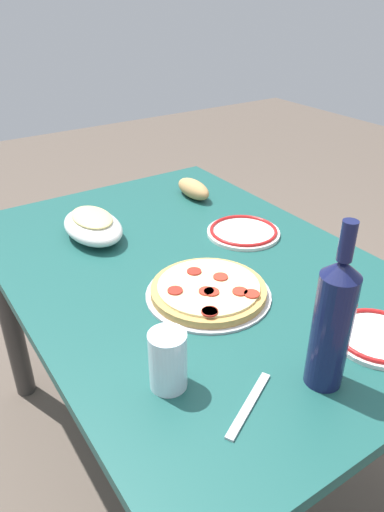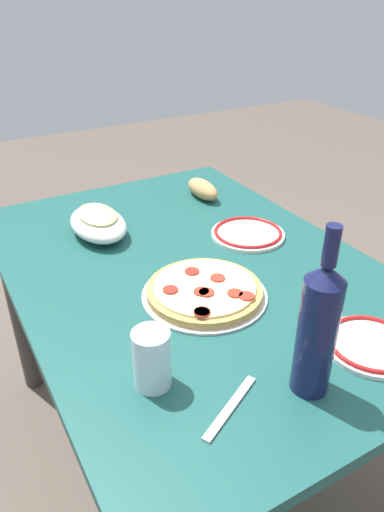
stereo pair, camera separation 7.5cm
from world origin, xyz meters
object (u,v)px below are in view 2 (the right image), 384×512
object	(u,v)px
side_plate_far	(371,344)
water_glass	(152,359)
wine_bottle	(318,328)
pepperoni_pizza	(205,291)
baked_pasta_dish	(98,222)
bread_loaf	(203,189)
dining_table	(192,303)
side_plate_near	(248,233)

from	to	relation	value
side_plate_far	water_glass	bearing A→B (deg)	-106.94
wine_bottle	pepperoni_pizza	bearing A→B (deg)	-177.18
baked_pasta_dish	side_plate_far	bearing A→B (deg)	22.18
water_glass	bread_loaf	xyz separation A→B (m)	(-0.71, 0.53, -0.03)
side_plate_far	pepperoni_pizza	bearing A→B (deg)	-148.42
water_glass	bread_loaf	size ratio (longest dim) A/B	0.74
bread_loaf	water_glass	bearing A→B (deg)	-36.68
dining_table	side_plate_near	bearing A→B (deg)	106.53
water_glass	side_plate_near	distance (m)	0.64
wine_bottle	side_plate_near	xyz separation A→B (m)	(-0.55, 0.25, -0.13)
baked_pasta_dish	pepperoni_pizza	bearing A→B (deg)	14.01
pepperoni_pizza	side_plate_near	world-z (taller)	pepperoni_pizza
wine_bottle	side_plate_far	world-z (taller)	wine_bottle
dining_table	pepperoni_pizza	bearing A→B (deg)	-17.56
water_glass	bread_loaf	bearing A→B (deg)	143.32
wine_bottle	water_glass	distance (m)	0.30
baked_pasta_dish	dining_table	bearing A→B (deg)	27.13
pepperoni_pizza	wine_bottle	size ratio (longest dim) A/B	0.90
side_plate_far	wine_bottle	bearing A→B (deg)	-84.00
dining_table	bread_loaf	bearing A→B (deg)	145.83
pepperoni_pizza	side_plate_near	xyz separation A→B (m)	(-0.20, 0.27, -0.01)
dining_table	baked_pasta_dish	world-z (taller)	baked_pasta_dish
baked_pasta_dish	side_plate_far	xyz separation A→B (m)	(0.76, 0.31, -0.03)
wine_bottle	side_plate_near	world-z (taller)	wine_bottle
side_plate_near	side_plate_far	world-z (taller)	same
baked_pasta_dish	bread_loaf	size ratio (longest dim) A/B	1.49
dining_table	side_plate_far	xyz separation A→B (m)	(0.46, 0.16, 0.13)
pepperoni_pizza	baked_pasta_dish	size ratio (longest dim) A/B	1.25
side_plate_near	bread_loaf	distance (m)	0.32
dining_table	wine_bottle	world-z (taller)	wine_bottle
bread_loaf	wine_bottle	bearing A→B (deg)	-18.23
pepperoni_pizza	baked_pasta_dish	xyz separation A→B (m)	(-0.43, -0.11, 0.03)
water_glass	wine_bottle	bearing A→B (deg)	58.60
wine_bottle	bread_loaf	bearing A→B (deg)	161.77
baked_pasta_dish	side_plate_near	world-z (taller)	baked_pasta_dish
wine_bottle	side_plate_far	xyz separation A→B (m)	(-0.02, 0.18, -0.13)
dining_table	pepperoni_pizza	xyz separation A→B (m)	(0.14, -0.04, 0.13)
water_glass	bread_loaf	world-z (taller)	water_glass
pepperoni_pizza	bread_loaf	xyz separation A→B (m)	(-0.52, 0.30, 0.02)
wine_bottle	bread_loaf	size ratio (longest dim) A/B	2.07
dining_table	water_glass	xyz separation A→B (m)	(0.33, -0.27, 0.18)
dining_table	baked_pasta_dish	size ratio (longest dim) A/B	5.33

